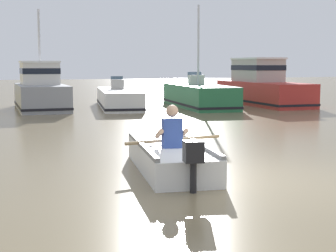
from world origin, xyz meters
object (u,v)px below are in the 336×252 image
(rowboat_with_person, at_px, (169,156))
(moored_boat_white, at_px, (118,99))
(moored_boat_green, at_px, (199,96))
(moored_boat_grey, at_px, (41,91))
(moored_boat_red, at_px, (261,87))

(rowboat_with_person, distance_m, moored_boat_white, 13.85)
(rowboat_with_person, relative_size, moored_boat_green, 0.62)
(rowboat_with_person, relative_size, moored_boat_grey, 0.76)
(rowboat_with_person, xyz_separation_m, moored_boat_green, (5.81, 12.64, 0.23))
(rowboat_with_person, xyz_separation_m, moored_boat_white, (2.35, 13.65, 0.12))
(rowboat_with_person, distance_m, moored_boat_green, 13.92)
(moored_boat_white, bearing_deg, rowboat_with_person, -99.79)
(moored_boat_red, bearing_deg, moored_boat_green, -171.61)
(moored_boat_grey, height_order, moored_boat_green, moored_boat_green)
(rowboat_with_person, height_order, moored_boat_red, moored_boat_red)
(moored_boat_grey, relative_size, moored_boat_green, 0.82)
(moored_boat_grey, height_order, moored_boat_red, moored_boat_grey)
(moored_boat_green, xyz_separation_m, moored_boat_red, (3.43, 0.51, 0.36))
(moored_boat_white, distance_m, moored_boat_red, 6.92)
(moored_boat_white, bearing_deg, moored_boat_red, -4.13)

